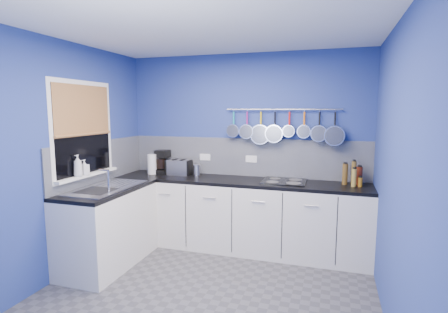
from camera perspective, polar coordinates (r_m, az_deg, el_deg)
The scene contains 41 objects.
floor at distance 3.66m, azimuth -2.97°, elevation -21.57°, with size 3.20×3.00×0.02m, color #47474C.
ceiling at distance 3.28m, azimuth -3.30°, elevation 20.56°, with size 3.20×3.00×0.02m, color white.
wall_back at distance 4.67m, azimuth 3.38°, elevation 1.15°, with size 3.20×0.02×2.50m, color navy.
wall_front at distance 1.93m, azimuth -19.19°, elevation -8.55°, with size 3.20×0.02×2.50m, color navy.
wall_left at distance 4.09m, azimuth -24.78°, elevation -0.46°, with size 0.02×3.00×2.50m, color navy.
wall_right at distance 3.08m, azimuth 26.26°, elevation -2.99°, with size 0.02×3.00×2.50m, color navy.
backsplash_back at distance 4.66m, azimuth 3.30°, elevation -0.10°, with size 3.20×0.02×0.50m, color #9194A0.
backsplash_left at distance 4.54m, azimuth -19.44°, elevation -0.72°, with size 0.02×1.80×0.50m, color #9194A0.
cabinet_run_back at distance 4.54m, azimuth 2.33°, elevation -9.60°, with size 3.20×0.60×0.86m, color silver.
worktop_back at distance 4.43m, azimuth 2.36°, elevation -4.04°, with size 3.20×0.60×0.04m, color black.
cabinet_run_left at distance 4.30m, azimuth -18.31°, elevation -10.98°, with size 0.60×1.20×0.86m, color silver.
worktop_left at distance 4.19m, azimuth -18.57°, elevation -5.13°, with size 0.60×1.20×0.04m, color black.
window_frame at distance 4.26m, azimuth -21.95°, elevation 4.05°, with size 0.01×1.00×1.10m, color white.
window_glass at distance 4.26m, azimuth -21.90°, elevation 4.05°, with size 0.01×0.90×1.00m, color black.
bamboo_blind at distance 4.25m, azimuth -21.97°, elevation 7.08°, with size 0.01×0.90×0.55m, color #B87645.
window_sill at distance 4.31m, azimuth -21.35°, elevation -2.80°, with size 0.10×0.98×0.03m, color white.
sink_unit at distance 4.18m, azimuth -18.58°, elevation -4.81°, with size 0.50×0.95×0.01m, color silver.
mixer_tap at distance 3.92m, azimuth -18.30°, elevation -3.72°, with size 0.12×0.08×0.26m, color silver, non-canonical shape.
socket_left at distance 4.81m, azimuth -3.10°, elevation -0.09°, with size 0.15×0.01×0.09m, color white.
socket_right at distance 4.63m, azimuth 4.46°, elevation -0.41°, with size 0.15×0.01×0.09m, color white.
pot_rail at distance 4.49m, azimuth 9.50°, elevation 7.58°, with size 0.02×0.02×1.45m, color silver.
soap_bottle_a at distance 4.14m, azimuth -22.72°, elevation -1.38°, with size 0.09×0.09×0.24m, color white.
soap_bottle_b at distance 4.22m, azimuth -21.79°, elevation -1.63°, with size 0.08×0.08×0.17m, color white.
paper_towel at distance 4.89m, azimuth -11.65°, elevation -1.23°, with size 0.12×0.12×0.27m, color white.
coffee_maker at distance 4.91m, azimuth -10.07°, elevation -0.86°, with size 0.18×0.20×0.32m, color black, non-canonical shape.
toaster at distance 4.79m, azimuth -7.36°, elevation -1.75°, with size 0.31×0.18×0.20m, color silver.
canister at distance 4.72m, azimuth -4.48°, elevation -2.20°, with size 0.10×0.10×0.14m, color silver.
hob at distance 4.35m, azimuth 9.77°, elevation -4.01°, with size 0.52×0.46×0.01m, color black.
pan_0 at distance 4.61m, azimuth 1.56°, elevation 5.40°, with size 0.18×0.08×0.37m, color silver, non-canonical shape.
pan_1 at distance 4.57m, azimuth 3.76°, elevation 5.28°, with size 0.19×0.08×0.38m, color silver, non-canonical shape.
pan_2 at distance 4.53m, azimuth 6.00°, elevation 4.80°, with size 0.26×0.07×0.45m, color silver, non-canonical shape.
pan_3 at distance 4.49m, azimuth 8.28°, elevation 4.94°, with size 0.23×0.10×0.42m, color silver, non-canonical shape.
pan_4 at distance 4.47m, azimuth 10.59°, elevation 5.35°, with size 0.15×0.10×0.34m, color silver, non-canonical shape.
pan_5 at distance 4.45m, azimuth 12.92°, elevation 5.20°, with size 0.17×0.07×0.36m, color silver, non-canonical shape.
pan_6 at distance 4.44m, azimuth 15.25°, elevation 4.89°, with size 0.20×0.09×0.39m, color silver, non-canonical shape.
pan_7 at distance 4.44m, azimuth 17.59°, elevation 4.53°, with size 0.24×0.13×0.43m, color silver, non-canonical shape.
condiment_0 at distance 4.39m, azimuth 21.16°, elevation -2.96°, with size 0.07×0.07×0.22m, color #4C190C.
condiment_1 at distance 4.39m, azimuth 20.37°, elevation -2.53°, with size 0.05×0.05×0.28m, color brown.
condiment_2 at distance 4.36m, azimuth 19.11°, elevation -2.73°, with size 0.06×0.06×0.25m, color brown.
condiment_3 at distance 4.31m, azimuth 21.30°, elevation -3.91°, with size 0.05×0.05×0.11m, color #8C5914.
condiment_4 at distance 4.27m, azimuth 20.41°, elevation -3.27°, with size 0.05×0.05×0.21m, color olive.
Camera 1 is at (1.12, -2.99, 1.77)m, focal length 28.06 mm.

